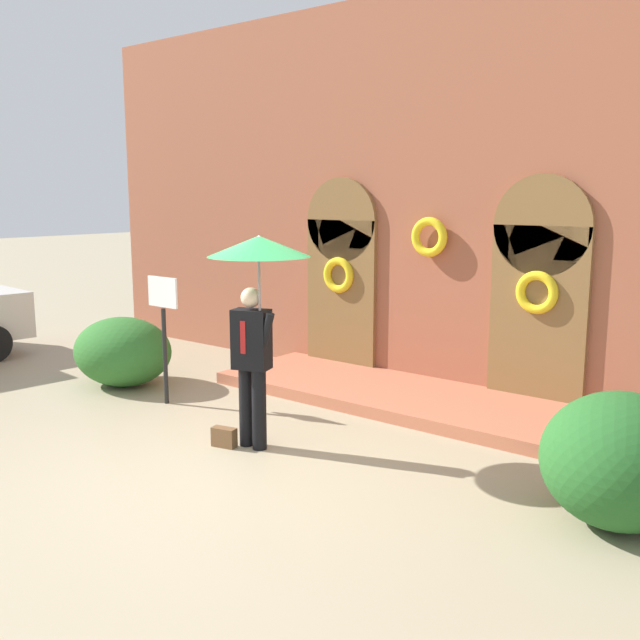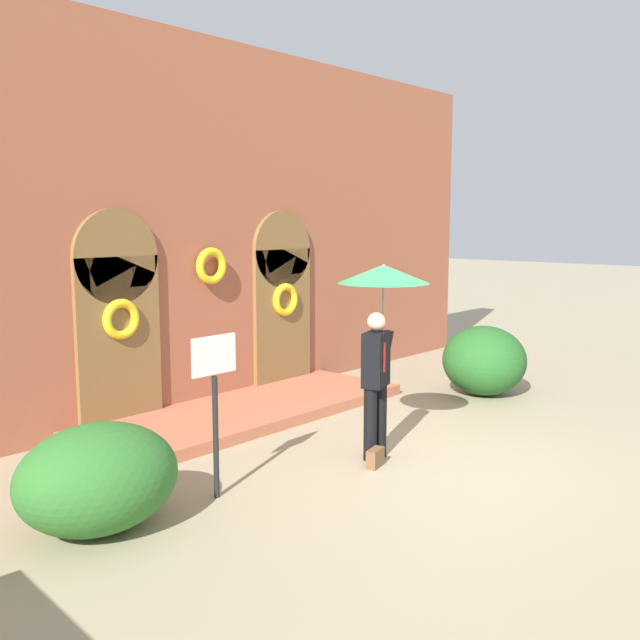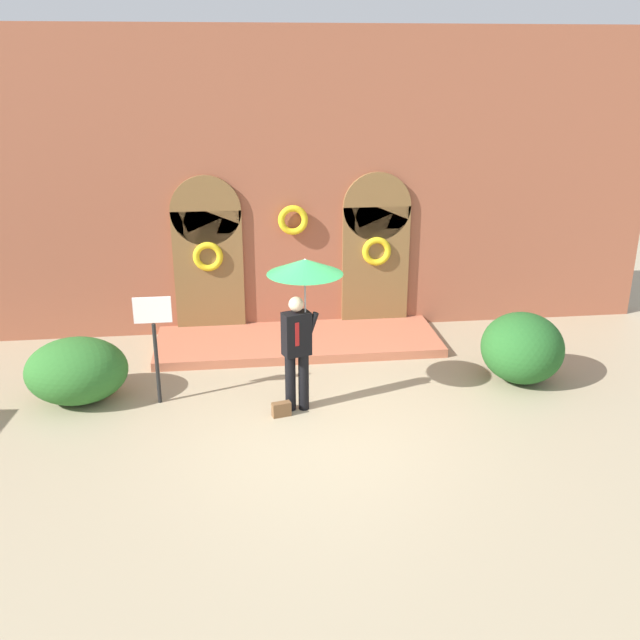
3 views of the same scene
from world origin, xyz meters
name	(u,v)px [view 2 (image 2 of 3)]	position (x,y,z in m)	size (l,w,h in m)	color
ground_plane	(422,462)	(0.00, 0.00, 0.00)	(80.00, 80.00, 0.00)	tan
building_facade	(198,234)	(0.00, 4.15, 2.68)	(14.00, 2.30, 5.60)	#9E563D
person_with_umbrella	(381,302)	(-0.15, 0.51, 1.91)	(1.10, 1.10, 2.36)	black
handbag	(375,458)	(-0.51, 0.31, 0.11)	(0.28, 0.12, 0.22)	brown
sign_post	(215,389)	(-2.35, 1.00, 1.16)	(0.56, 0.06, 1.72)	black
shrub_left	(98,478)	(-3.60, 1.22, 0.51)	(1.56, 1.32, 1.01)	#2D6B28
shrub_right	(484,361)	(3.50, 1.10, 0.58)	(1.33, 1.39, 1.15)	#235B23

